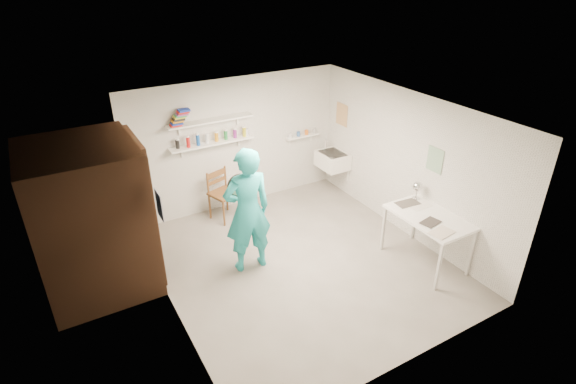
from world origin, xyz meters
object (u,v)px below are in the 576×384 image
belfast_sink (332,160)px  desk_lamp (418,186)px  wooden_chair (225,193)px  work_table (426,239)px  man (247,211)px  wall_clock (239,185)px

belfast_sink → desk_lamp: desk_lamp is taller
wooden_chair → work_table: 3.46m
belfast_sink → work_table: size_ratio=0.49×
man → wall_clock: size_ratio=5.56×
wall_clock → wooden_chair: (0.27, 1.30, -0.79)m
work_table → desk_lamp: size_ratio=8.00×
wall_clock → wooden_chair: 1.54m
man → work_table: man is taller
wooden_chair → desk_lamp: size_ratio=6.45×
belfast_sink → work_table: bearing=-92.4°
work_table → desk_lamp: bearing=67.6°
work_table → wall_clock: bearing=148.4°
wall_clock → desk_lamp: wall_clock is taller
wall_clock → desk_lamp: size_ratio=2.26×
man → work_table: bearing=156.1°
man → wall_clock: 0.39m
belfast_sink → work_table: 2.63m
belfast_sink → man: (-2.47, -1.38, 0.27)m
wall_clock → work_table: bearing=-27.7°
belfast_sink → wall_clock: bearing=-155.0°
belfast_sink → wall_clock: size_ratio=1.73×
man → desk_lamp: man is taller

